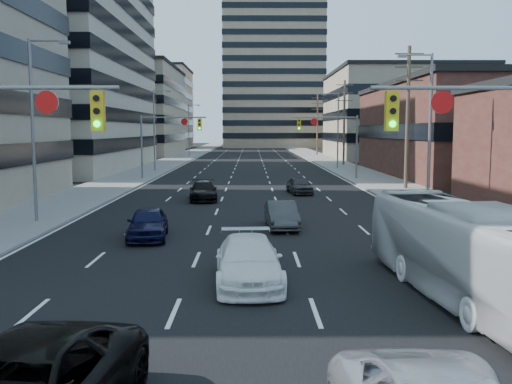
{
  "coord_description": "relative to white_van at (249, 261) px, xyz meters",
  "views": [
    {
      "loc": [
        0.17,
        -8.04,
        4.63
      ],
      "look_at": [
        0.36,
        14.28,
        2.2
      ],
      "focal_mm": 40.0,
      "sensor_mm": 36.0,
      "label": 1
    }
  ],
  "objects": [
    {
      "name": "streetlight_left_near",
      "position": [
        -10.43,
        11.19,
        4.36
      ],
      "size": [
        2.03,
        0.22,
        9.0
      ],
      "color": "slate",
      "rests_on": "ground"
    },
    {
      "name": "sedan_black_far",
      "position": [
        -3.08,
        20.5,
        -0.06
      ],
      "size": [
        2.16,
        4.52,
        1.27
      ],
      "primitive_type": "imported",
      "rotation": [
        0.0,
        0.0,
        0.09
      ],
      "color": "black",
      "rests_on": "ground"
    },
    {
      "name": "utility_pole_midblock",
      "position": [
        12.11,
        57.19,
        5.08
      ],
      "size": [
        2.2,
        0.28,
        11.0
      ],
      "color": "#4C3D2D",
      "rests_on": "ground"
    },
    {
      "name": "road_surface",
      "position": [
        -0.09,
        121.19,
        -0.69
      ],
      "size": [
        18.0,
        300.0,
        0.02
      ],
      "primitive_type": "cube",
      "color": "black",
      "rests_on": "ground"
    },
    {
      "name": "sedan_grey_right",
      "position": [
        3.59,
        24.33,
        -0.07
      ],
      "size": [
        1.95,
        3.85,
        1.26
      ],
      "primitive_type": "imported",
      "rotation": [
        0.0,
        0.0,
        0.13
      ],
      "color": "#2E2E30",
      "rests_on": "ground"
    },
    {
      "name": "streetlight_right_far",
      "position": [
        10.25,
        51.19,
        4.36
      ],
      "size": [
        2.03,
        0.22,
        9.0
      ],
      "color": "slate",
      "rests_on": "ground"
    },
    {
      "name": "office_right_far",
      "position": [
        24.91,
        79.19,
        6.3
      ],
      "size": [
        22.0,
        28.0,
        14.0
      ],
      "primitive_type": "cube",
      "color": "gray",
      "rests_on": "ground"
    },
    {
      "name": "streetlight_left_mid",
      "position": [
        -10.43,
        46.19,
        4.36
      ],
      "size": [
        2.03,
        0.22,
        9.0
      ],
      "color": "slate",
      "rests_on": "ground"
    },
    {
      "name": "utility_pole_block",
      "position": [
        12.11,
        27.19,
        5.08
      ],
      "size": [
        2.2,
        0.28,
        11.0
      ],
      "color": "#4C3D2D",
      "rests_on": "ground"
    },
    {
      "name": "bg_block_right",
      "position": [
        31.91,
        121.19,
        5.3
      ],
      "size": [
        22.0,
        22.0,
        12.0
      ],
      "primitive_type": "cube",
      "color": "gray",
      "rests_on": "ground"
    },
    {
      "name": "white_van",
      "position": [
        0.0,
        0.0,
        0.0
      ],
      "size": [
        2.19,
        4.9,
        1.39
      ],
      "primitive_type": "imported",
      "rotation": [
        0.0,
        0.0,
        0.05
      ],
      "color": "white",
      "rests_on": "ground"
    },
    {
      "name": "office_left_far",
      "position": [
        -24.09,
        91.19,
        7.3
      ],
      "size": [
        20.0,
        30.0,
        16.0
      ],
      "primitive_type": "cube",
      "color": "gray",
      "rests_on": "ground"
    },
    {
      "name": "sidewalk_right",
      "position": [
        11.41,
        121.19,
        -0.62
      ],
      "size": [
        5.0,
        300.0,
        0.15
      ],
      "primitive_type": "cube",
      "color": "slate",
      "rests_on": "ground"
    },
    {
      "name": "streetlight_left_far",
      "position": [
        -10.43,
        81.19,
        4.36
      ],
      "size": [
        2.03,
        0.22,
        9.0
      ],
      "color": "slate",
      "rests_on": "ground"
    },
    {
      "name": "signal_far_right",
      "position": [
        7.6,
        36.19,
        3.6
      ],
      "size": [
        6.09,
        0.33,
        6.0
      ],
      "color": "slate",
      "rests_on": "ground"
    },
    {
      "name": "apartment_tower",
      "position": [
        5.91,
        141.19,
        28.3
      ],
      "size": [
        26.0,
        26.0,
        58.0
      ],
      "primitive_type": "cube",
      "color": "gray",
      "rests_on": "ground"
    },
    {
      "name": "storefront_right_mid",
      "position": [
        23.91,
        41.19,
        3.8
      ],
      "size": [
        20.0,
        30.0,
        9.0
      ],
      "primitive_type": "cube",
      "color": "#472119",
      "rests_on": "ground"
    },
    {
      "name": "sidewalk_left",
      "position": [
        -11.59,
        121.19,
        -0.62
      ],
      "size": [
        5.0,
        300.0,
        0.15
      ],
      "primitive_type": "cube",
      "color": "slate",
      "rests_on": "ground"
    },
    {
      "name": "sedan_blue",
      "position": [
        -4.33,
        7.18,
        -0.01
      ],
      "size": [
        2.0,
        4.14,
        1.36
      ],
      "primitive_type": "imported",
      "rotation": [
        0.0,
        0.0,
        0.1
      ],
      "color": "black",
      "rests_on": "ground"
    },
    {
      "name": "transit_bus",
      "position": [
        5.91,
        -1.57,
        0.64
      ],
      "size": [
        3.09,
        9.79,
        2.68
      ],
      "primitive_type": "imported",
      "rotation": [
        0.0,
        0.0,
        0.09
      ],
      "color": "silver",
      "rests_on": "ground"
    },
    {
      "name": "bg_block_left",
      "position": [
        -28.09,
        131.19,
        9.3
      ],
      "size": [
        24.0,
        24.0,
        20.0
      ],
      "primitive_type": "cube",
      "color": "#ADA089",
      "rests_on": "ground"
    },
    {
      "name": "streetlight_right_near",
      "position": [
        10.25,
        16.19,
        4.36
      ],
      "size": [
        2.03,
        0.22,
        9.0
      ],
      "color": "slate",
      "rests_on": "ground"
    },
    {
      "name": "office_left_mid",
      "position": [
        -27.09,
        51.19,
        13.3
      ],
      "size": [
        26.0,
        34.0,
        28.0
      ],
      "primitive_type": "cube",
      "color": "#ADA089",
      "rests_on": "ground"
    },
    {
      "name": "signal_near_right",
      "position": [
        7.37,
        -0.81,
        3.63
      ],
      "size": [
        6.59,
        0.33,
        6.0
      ],
      "color": "slate",
      "rests_on": "ground"
    },
    {
      "name": "signal_far_left",
      "position": [
        -7.77,
        36.19,
        3.6
      ],
      "size": [
        6.09,
        0.33,
        6.0
      ],
      "color": "slate",
      "rests_on": "ground"
    },
    {
      "name": "utility_pole_distant",
      "position": [
        12.11,
        87.19,
        5.08
      ],
      "size": [
        2.2,
        0.28,
        11.0
      ],
      "color": "#4C3D2D",
      "rests_on": "ground"
    },
    {
      "name": "sedan_grey_center",
      "position": [
        1.51,
        9.74,
        -0.06
      ],
      "size": [
        1.57,
        3.94,
        1.28
      ],
      "primitive_type": "imported",
      "rotation": [
        0.0,
        0.0,
        0.06
      ],
      "color": "#353538",
      "rests_on": "ground"
    }
  ]
}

